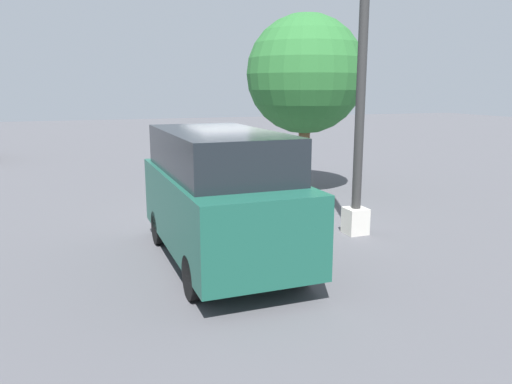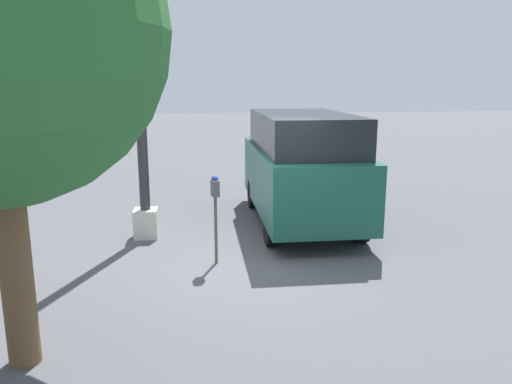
# 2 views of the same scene
# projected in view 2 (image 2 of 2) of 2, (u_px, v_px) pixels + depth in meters

# --- Properties ---
(ground_plane) EXTENTS (80.00, 80.00, 0.00)m
(ground_plane) POSITION_uv_depth(u_px,v_px,m) (252.00, 262.00, 8.23)
(ground_plane) COLOR #4C4C51
(parking_meter_near) EXTENTS (0.22, 0.15, 1.46)m
(parking_meter_near) POSITION_uv_depth(u_px,v_px,m) (215.00, 199.00, 7.95)
(parking_meter_near) COLOR #4C4C4C
(parking_meter_near) RESTS_ON ground
(lamp_post) EXTENTS (0.44, 0.44, 5.44)m
(lamp_post) POSITION_uv_depth(u_px,v_px,m) (142.00, 134.00, 9.12)
(lamp_post) COLOR beige
(lamp_post) RESTS_ON ground
(parked_van) EXTENTS (4.55, 1.94, 2.29)m
(parked_van) POSITION_uv_depth(u_px,v_px,m) (302.00, 166.00, 10.24)
(parked_van) COLOR #195142
(parked_van) RESTS_ON ground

